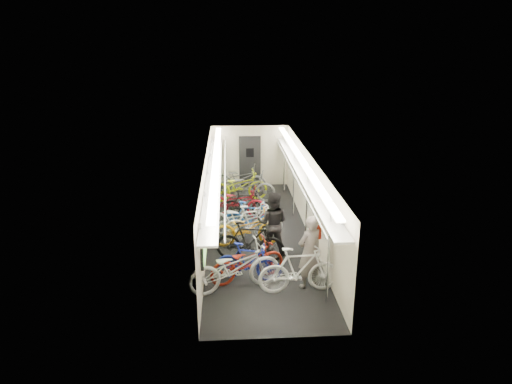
{
  "coord_description": "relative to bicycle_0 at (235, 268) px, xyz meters",
  "views": [
    {
      "loc": [
        -0.87,
        -12.51,
        5.52
      ],
      "look_at": [
        -0.03,
        0.61,
        1.15
      ],
      "focal_mm": 32.0,
      "sensor_mm": 36.0,
      "label": 1
    }
  ],
  "objects": [
    {
      "name": "bicycle_9",
      "position": [
        0.46,
        4.58,
        -0.11
      ],
      "size": [
        1.58,
        0.58,
        0.93
      ],
      "primitive_type": "imported",
      "rotation": [
        0.0,
        0.0,
        1.47
      ],
      "color": "black",
      "rests_on": "ground"
    },
    {
      "name": "backpack",
      "position": [
        1.9,
        0.34,
        0.71
      ],
      "size": [
        0.29,
        0.21,
        0.38
      ],
      "primitive_type": "cube",
      "rotation": [
        0.0,
        0.0,
        0.3
      ],
      "color": "#B02511",
      "rests_on": "passenger_near"
    },
    {
      "name": "bicycle_6",
      "position": [
        0.24,
        2.95,
        -0.02
      ],
      "size": [
        2.21,
        1.53,
        1.1
      ],
      "primitive_type": "imported",
      "rotation": [
        0.0,
        0.0,
        1.15
      ],
      "color": "silver",
      "rests_on": "ground"
    },
    {
      "name": "passenger_mid",
      "position": [
        1.05,
        1.88,
        0.3
      ],
      "size": [
        1.0,
        0.87,
        1.75
      ],
      "primitive_type": "imported",
      "rotation": [
        0.0,
        0.0,
        2.87
      ],
      "color": "black",
      "rests_on": "ground"
    },
    {
      "name": "bicycle_1",
      "position": [
        0.34,
        0.44,
        -0.09
      ],
      "size": [
        1.66,
        0.86,
        0.96
      ],
      "primitive_type": "imported",
      "rotation": [
        0.0,
        0.0,
        1.31
      ],
      "color": "navy",
      "rests_on": "ground"
    },
    {
      "name": "bicycle_11",
      "position": [
        1.46,
        -0.18,
        -0.01
      ],
      "size": [
        1.91,
        0.65,
        1.13
      ],
      "primitive_type": "imported",
      "rotation": [
        0.0,
        0.0,
        1.64
      ],
      "color": "white",
      "rests_on": "ground"
    },
    {
      "name": "bicycle_12",
      "position": [
        0.54,
        6.22,
        -0.02
      ],
      "size": [
        2.21,
        1.16,
        1.1
      ],
      "primitive_type": "imported",
      "rotation": [
        0.0,
        0.0,
        1.36
      ],
      "color": "slate",
      "rests_on": "ground"
    },
    {
      "name": "bicycle_2",
      "position": [
        0.31,
        0.43,
        -0.08
      ],
      "size": [
        2.01,
        1.31,
        1.0
      ],
      "primitive_type": "imported",
      "rotation": [
        0.0,
        0.0,
        1.95
      ],
      "color": "maroon",
      "rests_on": "ground"
    },
    {
      "name": "bicycle_7",
      "position": [
        0.55,
        3.21,
        -0.06
      ],
      "size": [
        1.77,
        0.85,
        1.03
      ],
      "primitive_type": "imported",
      "rotation": [
        0.0,
        0.0,
        1.35
      ],
      "color": "#1A4C9F",
      "rests_on": "ground"
    },
    {
      "name": "bicycle_14",
      "position": [
        0.33,
        7.24,
        -0.04
      ],
      "size": [
        2.12,
        1.07,
        1.06
      ],
      "primitive_type": "imported",
      "rotation": [
        0.0,
        0.0,
        1.38
      ],
      "color": "#5E5F63",
      "rests_on": "ground"
    },
    {
      "name": "bicycle_3",
      "position": [
        0.42,
        1.47,
        -0.03
      ],
      "size": [
        1.89,
        0.85,
        1.09
      ],
      "primitive_type": "imported",
      "rotation": [
        0.0,
        0.0,
        1.38
      ],
      "color": "black",
      "rests_on": "ground"
    },
    {
      "name": "bicycle_0",
      "position": [
        0.0,
        0.0,
        0.0
      ],
      "size": [
        2.31,
        1.35,
        1.15
      ],
      "primitive_type": "imported",
      "rotation": [
        0.0,
        0.0,
        1.86
      ],
      "color": "silver",
      "rests_on": "ground"
    },
    {
      "name": "bicycle_4",
      "position": [
        0.38,
        2.44,
        -0.07
      ],
      "size": [
        1.98,
        0.82,
        1.02
      ],
      "primitive_type": "imported",
      "rotation": [
        0.0,
        0.0,
        1.65
      ],
      "color": "orange",
      "rests_on": "ground"
    },
    {
      "name": "bicycle_8",
      "position": [
        0.18,
        4.64,
        -0.06
      ],
      "size": [
        2.09,
        1.3,
        1.04
      ],
      "primitive_type": "imported",
      "rotation": [
        0.0,
        0.0,
        1.24
      ],
      "color": "maroon",
      "rests_on": "ground"
    },
    {
      "name": "train_car_shell",
      "position": [
        0.4,
        3.83,
        1.08
      ],
      "size": [
        10.0,
        10.0,
        10.0
      ],
      "color": "black",
      "rests_on": "ground"
    },
    {
      "name": "bicycle_10",
      "position": [
        0.28,
        6.27,
        -0.03
      ],
      "size": [
        2.15,
        1.03,
        1.08
      ],
      "primitive_type": "imported",
      "rotation": [
        0.0,
        0.0,
        1.73
      ],
      "color": "#C0CE13",
      "rests_on": "ground"
    },
    {
      "name": "bicycle_5",
      "position": [
        0.58,
        2.77,
        -0.03
      ],
      "size": [
        1.9,
        0.96,
        1.1
      ],
      "primitive_type": "imported",
      "rotation": [
        0.0,
        0.0,
        1.83
      ],
      "color": "silver",
      "rests_on": "ground"
    },
    {
      "name": "passenger_near",
      "position": [
        1.73,
        0.06,
        0.32
      ],
      "size": [
        0.78,
        0.69,
        1.79
      ],
      "primitive_type": "imported",
      "rotation": [
        0.0,
        0.0,
        3.66
      ],
      "color": "slate",
      "rests_on": "ground"
    }
  ]
}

